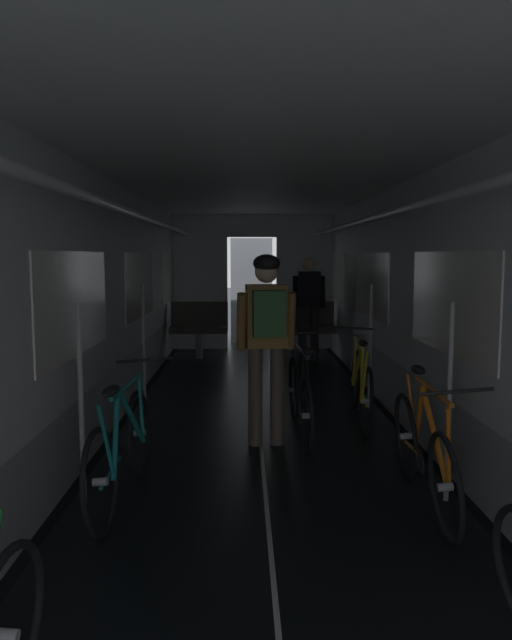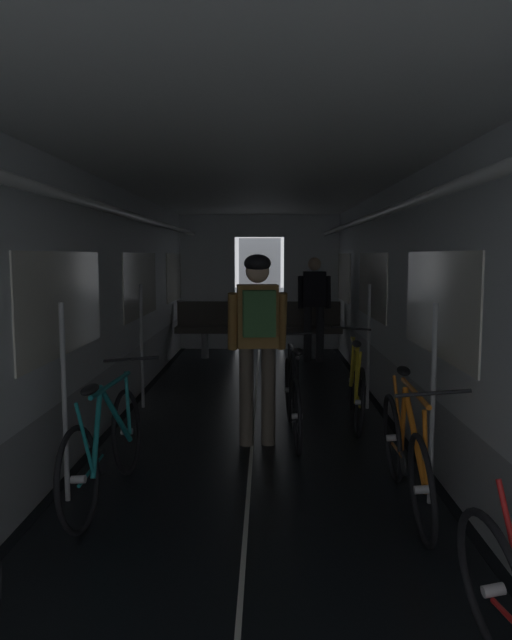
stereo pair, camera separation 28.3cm
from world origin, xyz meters
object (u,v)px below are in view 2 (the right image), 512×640
at_px(person_cyclist_aisle, 258,328).
at_px(bicycle_yellow, 356,386).
at_px(bicycle_black_in_aisle, 293,397).
at_px(bench_seat_far_right, 312,324).
at_px(bench_seat_far_left, 205,324).
at_px(person_standing_near_bench, 314,302).
at_px(bicycle_orange, 406,453).
at_px(bicycle_teal, 106,446).

bearing_deg(person_cyclist_aisle, bicycle_yellow, 37.24).
bearing_deg(person_cyclist_aisle, bicycle_black_in_aisle, 38.87).
distance_m(bench_seat_far_right, bicycle_black_in_aisle, 4.48).
distance_m(bench_seat_far_left, person_cyclist_aisle, 4.84).
distance_m(bicycle_yellow, person_standing_near_bench, 3.63).
height_order(bench_seat_far_right, person_cyclist_aisle, person_cyclist_aisle).
bearing_deg(person_cyclist_aisle, bicycle_orange, -52.40).
bearing_deg(bench_seat_far_left, bicycle_yellow, -63.68).
bearing_deg(bench_seat_far_left, bench_seat_far_right, 0.00).
distance_m(bench_seat_far_right, bicycle_yellow, 3.96).
relative_size(bicycle_yellow, person_standing_near_bench, 1.00).
relative_size(bench_seat_far_left, bench_seat_far_right, 1.00).
height_order(bench_seat_far_right, bicycle_yellow, bench_seat_far_right).
relative_size(bicycle_teal, person_standing_near_bench, 1.00).
height_order(bicycle_teal, person_cyclist_aisle, person_cyclist_aisle).
xyz_separation_m(bench_seat_far_right, bicycle_black_in_aisle, (-0.52, -4.45, -0.18)).
bearing_deg(person_cyclist_aisle, person_standing_near_bench, 78.93).
xyz_separation_m(bicycle_orange, person_standing_near_bench, (-0.18, 5.67, 0.59)).
relative_size(bench_seat_far_left, bicycle_yellow, 0.58).
height_order(bicycle_yellow, bicycle_black_in_aisle, bicycle_yellow).
xyz_separation_m(bicycle_orange, bicycle_teal, (-2.08, 0.11, 0.00)).
bearing_deg(bicycle_black_in_aisle, bench_seat_far_right, 83.38).
relative_size(bench_seat_far_right, bicycle_black_in_aisle, 0.58).
xyz_separation_m(bench_seat_far_left, person_standing_near_bench, (1.80, -0.38, 0.41)).
distance_m(bench_seat_far_left, bicycle_black_in_aisle, 4.63).
bearing_deg(bench_seat_far_left, bicycle_black_in_aisle, -73.91).
bearing_deg(bicycle_black_in_aisle, bicycle_orange, -66.43).
bearing_deg(bicycle_orange, bicycle_black_in_aisle, 113.57).
relative_size(bench_seat_far_left, bicycle_teal, 0.58).
distance_m(bicycle_orange, person_cyclist_aisle, 1.82).
bearing_deg(bicycle_orange, bench_seat_far_right, 91.72).
bearing_deg(bench_seat_far_left, bicycle_teal, -90.96).
relative_size(person_cyclist_aisle, person_standing_near_bench, 1.03).
bearing_deg(bench_seat_far_right, person_cyclist_aisle, -100.18).
distance_m(bicycle_teal, bicycle_black_in_aisle, 2.03).
xyz_separation_m(bench_seat_far_right, bicycle_teal, (-1.90, -5.94, -0.18)).
distance_m(bench_seat_far_right, bicycle_orange, 6.05).
relative_size(bicycle_orange, bicycle_black_in_aisle, 1.00).
bearing_deg(person_standing_near_bench, bench_seat_far_right, 90.41).
xyz_separation_m(bicycle_yellow, bicycle_teal, (-2.05, -1.99, -0.00)).
bearing_deg(bicycle_yellow, bench_seat_far_right, 92.25).
height_order(bicycle_orange, person_standing_near_bench, person_standing_near_bench).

